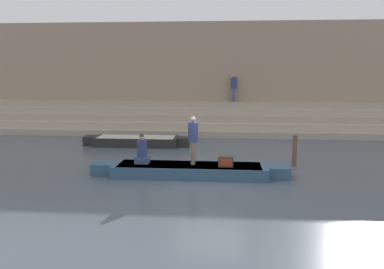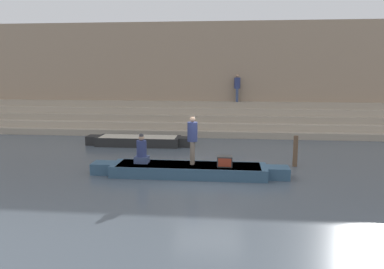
% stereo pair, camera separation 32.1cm
% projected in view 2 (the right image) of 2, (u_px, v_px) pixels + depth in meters
% --- Properties ---
extents(ground_plane, '(120.00, 120.00, 0.00)m').
position_uv_depth(ground_plane, '(209.00, 176.00, 13.62)').
color(ground_plane, '#4C5660').
extents(ghat_steps, '(36.00, 3.06, 1.83)m').
position_uv_depth(ghat_steps, '(218.00, 122.00, 22.73)').
color(ghat_steps, tan).
rests_on(ghat_steps, ground).
extents(back_wall, '(34.20, 1.28, 6.73)m').
position_uv_depth(back_wall, '(220.00, 77.00, 23.95)').
color(back_wall, tan).
rests_on(back_wall, ground).
extents(rowboat_main, '(7.17, 1.42, 0.42)m').
position_uv_depth(rowboat_main, '(189.00, 170.00, 13.57)').
color(rowboat_main, '#33516B').
rests_on(rowboat_main, ground).
extents(person_standing, '(0.37, 0.37, 1.74)m').
position_uv_depth(person_standing, '(192.00, 137.00, 13.49)').
color(person_standing, '#756656').
rests_on(person_standing, rowboat_main).
extents(person_rowing, '(0.51, 0.40, 1.09)m').
position_uv_depth(person_rowing, '(142.00, 151.00, 13.72)').
color(person_rowing, '#3D4C75').
rests_on(person_rowing, rowboat_main).
extents(tv_set, '(0.53, 0.43, 0.38)m').
position_uv_depth(tv_set, '(225.00, 161.00, 13.26)').
color(tv_set, '#2D2D2D').
rests_on(tv_set, rowboat_main).
extents(moored_boat_shore, '(5.36, 1.30, 0.46)m').
position_uv_depth(moored_boat_shore, '(139.00, 141.00, 19.00)').
color(moored_boat_shore, black).
rests_on(moored_boat_shore, ground).
extents(mooring_post, '(0.18, 0.18, 1.24)m').
position_uv_depth(mooring_post, '(295.00, 151.00, 14.83)').
color(mooring_post, brown).
rests_on(mooring_post, ground).
extents(person_on_steps, '(0.38, 0.38, 1.68)m').
position_uv_depth(person_on_steps, '(237.00, 86.00, 23.05)').
color(person_on_steps, '#3D4C75').
rests_on(person_on_steps, ghat_steps).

